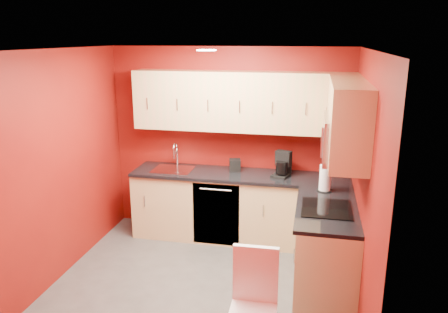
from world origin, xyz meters
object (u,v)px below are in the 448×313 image
at_px(coffee_maker, 281,164).
at_px(paper_towel, 325,178).
at_px(dining_chair, 253,309).
at_px(napkin_holder, 235,165).
at_px(microwave, 343,138).
at_px(sink, 173,167).

distance_m(coffee_maker, paper_towel, 0.68).
bearing_deg(paper_towel, dining_chair, -107.59).
bearing_deg(paper_towel, napkin_holder, 154.57).
height_order(microwave, paper_towel, microwave).
height_order(microwave, dining_chair, microwave).
bearing_deg(paper_towel, microwave, -76.75).
bearing_deg(sink, napkin_holder, 6.76).
xyz_separation_m(napkin_holder, paper_towel, (1.15, -0.54, 0.07)).
relative_size(napkin_holder, dining_chair, 0.16).
bearing_deg(coffee_maker, sink, -161.85).
relative_size(microwave, coffee_maker, 2.38).
distance_m(sink, coffee_maker, 1.44).
height_order(microwave, coffee_maker, microwave).
bearing_deg(coffee_maker, dining_chair, -71.68).
height_order(napkin_holder, paper_towel, paper_towel).
bearing_deg(sink, microwave, -25.60).
bearing_deg(paper_towel, sink, 167.15).
bearing_deg(paper_towel, coffee_maker, 141.49).
relative_size(coffee_maker, napkin_holder, 2.06).
bearing_deg(sink, paper_towel, -12.85).
bearing_deg(microwave, sink, 154.40).
distance_m(microwave, sink, 2.43).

